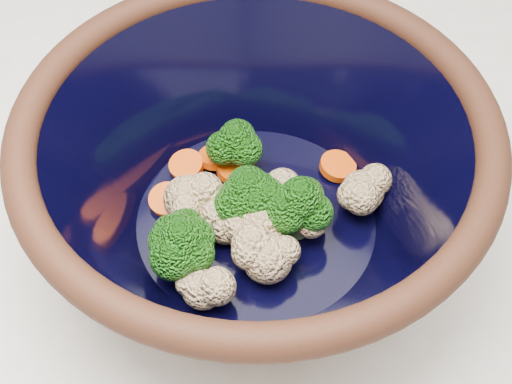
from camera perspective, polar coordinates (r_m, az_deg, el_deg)
mixing_bowl at (r=0.47m, az=0.00°, el=0.96°), size 0.34×0.34×0.13m
vegetable_pile at (r=0.48m, az=-0.54°, el=-1.32°), size 0.15×0.17×0.06m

